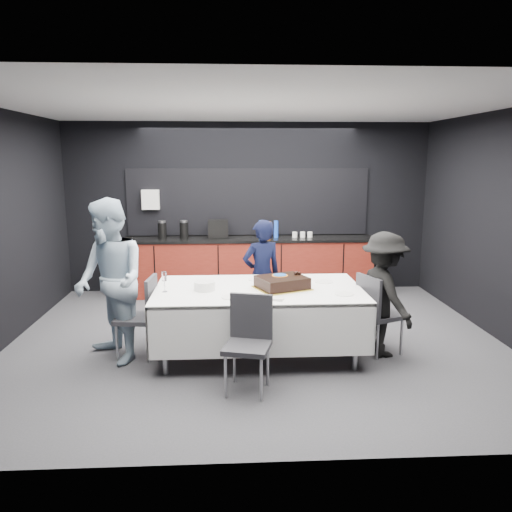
{
  "coord_description": "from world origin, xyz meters",
  "views": [
    {
      "loc": [
        -0.32,
        -5.83,
        2.22
      ],
      "look_at": [
        0.0,
        0.1,
        1.05
      ],
      "focal_mm": 35.0,
      "sensor_mm": 36.0,
      "label": 1
    }
  ],
  "objects_px": {
    "chair_near": "(249,336)",
    "plate_stack": "(205,286)",
    "champagne_flute": "(164,278)",
    "chair_right": "(375,309)",
    "person_center": "(262,275)",
    "party_table": "(258,300)",
    "cake_assembly": "(282,283)",
    "chair_left": "(142,311)",
    "person_left": "(110,281)",
    "person_right": "(384,294)"
  },
  "relations": [
    {
      "from": "chair_near",
      "to": "plate_stack",
      "type": "bearing_deg",
      "value": 119.48
    },
    {
      "from": "champagne_flute",
      "to": "chair_right",
      "type": "bearing_deg",
      "value": 1.0
    },
    {
      "from": "champagne_flute",
      "to": "person_center",
      "type": "height_order",
      "value": "person_center"
    },
    {
      "from": "party_table",
      "to": "cake_assembly",
      "type": "height_order",
      "value": "cake_assembly"
    },
    {
      "from": "plate_stack",
      "to": "chair_left",
      "type": "bearing_deg",
      "value": 176.64
    },
    {
      "from": "chair_left",
      "to": "plate_stack",
      "type": "bearing_deg",
      "value": -3.36
    },
    {
      "from": "person_left",
      "to": "champagne_flute",
      "type": "bearing_deg",
      "value": 53.58
    },
    {
      "from": "chair_left",
      "to": "chair_near",
      "type": "distance_m",
      "value": 1.44
    },
    {
      "from": "chair_near",
      "to": "person_left",
      "type": "xyz_separation_m",
      "value": [
        -1.48,
        0.77,
        0.37
      ]
    },
    {
      "from": "plate_stack",
      "to": "person_right",
      "type": "relative_size",
      "value": 0.16
    },
    {
      "from": "chair_near",
      "to": "champagne_flute",
      "type": "bearing_deg",
      "value": 139.44
    },
    {
      "from": "plate_stack",
      "to": "person_left",
      "type": "xyz_separation_m",
      "value": [
        -1.02,
        -0.04,
        0.07
      ]
    },
    {
      "from": "chair_near",
      "to": "person_right",
      "type": "relative_size",
      "value": 0.65
    },
    {
      "from": "champagne_flute",
      "to": "person_right",
      "type": "height_order",
      "value": "person_right"
    },
    {
      "from": "cake_assembly",
      "to": "person_center",
      "type": "distance_m",
      "value": 0.91
    },
    {
      "from": "plate_stack",
      "to": "person_left",
      "type": "bearing_deg",
      "value": -177.71
    },
    {
      "from": "champagne_flute",
      "to": "person_right",
      "type": "relative_size",
      "value": 0.16
    },
    {
      "from": "plate_stack",
      "to": "chair_right",
      "type": "relative_size",
      "value": 0.25
    },
    {
      "from": "plate_stack",
      "to": "chair_left",
      "type": "distance_m",
      "value": 0.76
    },
    {
      "from": "party_table",
      "to": "cake_assembly",
      "type": "relative_size",
      "value": 3.4
    },
    {
      "from": "chair_near",
      "to": "person_center",
      "type": "bearing_deg",
      "value": 82.17
    },
    {
      "from": "party_table",
      "to": "person_right",
      "type": "distance_m",
      "value": 1.41
    },
    {
      "from": "chair_near",
      "to": "person_center",
      "type": "distance_m",
      "value": 1.74
    },
    {
      "from": "person_right",
      "to": "chair_right",
      "type": "bearing_deg",
      "value": 54.27
    },
    {
      "from": "cake_assembly",
      "to": "chair_right",
      "type": "relative_size",
      "value": 0.74
    },
    {
      "from": "plate_stack",
      "to": "chair_right",
      "type": "height_order",
      "value": "chair_right"
    },
    {
      "from": "party_table",
      "to": "person_left",
      "type": "height_order",
      "value": "person_left"
    },
    {
      "from": "person_center",
      "to": "chair_right",
      "type": "bearing_deg",
      "value": 123.29
    },
    {
      "from": "party_table",
      "to": "person_right",
      "type": "xyz_separation_m",
      "value": [
        1.41,
        -0.09,
        0.07
      ]
    },
    {
      "from": "chair_left",
      "to": "chair_right",
      "type": "bearing_deg",
      "value": -1.04
    },
    {
      "from": "chair_right",
      "to": "party_table",
      "type": "bearing_deg",
      "value": 177.34
    },
    {
      "from": "plate_stack",
      "to": "cake_assembly",
      "type": "bearing_deg",
      "value": 1.08
    },
    {
      "from": "cake_assembly",
      "to": "chair_left",
      "type": "height_order",
      "value": "cake_assembly"
    },
    {
      "from": "chair_left",
      "to": "chair_near",
      "type": "xyz_separation_m",
      "value": [
        1.16,
        -0.85,
        0.0
      ]
    },
    {
      "from": "party_table",
      "to": "person_center",
      "type": "height_order",
      "value": "person_center"
    },
    {
      "from": "party_table",
      "to": "chair_near",
      "type": "xyz_separation_m",
      "value": [
        -0.14,
        -0.87,
        -0.11
      ]
    },
    {
      "from": "party_table",
      "to": "person_left",
      "type": "relative_size",
      "value": 1.28
    },
    {
      "from": "cake_assembly",
      "to": "champagne_flute",
      "type": "relative_size",
      "value": 3.05
    },
    {
      "from": "cake_assembly",
      "to": "champagne_flute",
      "type": "bearing_deg",
      "value": -177.16
    },
    {
      "from": "chair_near",
      "to": "person_left",
      "type": "relative_size",
      "value": 0.51
    },
    {
      "from": "person_right",
      "to": "cake_assembly",
      "type": "bearing_deg",
      "value": 70.32
    },
    {
      "from": "chair_right",
      "to": "chair_near",
      "type": "xyz_separation_m",
      "value": [
        -1.47,
        -0.8,
        0.0
      ]
    },
    {
      "from": "champagne_flute",
      "to": "person_right",
      "type": "bearing_deg",
      "value": 0.35
    },
    {
      "from": "champagne_flute",
      "to": "person_center",
      "type": "relative_size",
      "value": 0.15
    },
    {
      "from": "plate_stack",
      "to": "chair_left",
      "type": "xyz_separation_m",
      "value": [
        -0.7,
        0.04,
        -0.3
      ]
    },
    {
      "from": "chair_near",
      "to": "person_right",
      "type": "xyz_separation_m",
      "value": [
        1.55,
        0.78,
        0.17
      ]
    },
    {
      "from": "person_left",
      "to": "person_right",
      "type": "distance_m",
      "value": 3.04
    },
    {
      "from": "plate_stack",
      "to": "person_center",
      "type": "xyz_separation_m",
      "value": [
        0.69,
        0.91,
        -0.1
      ]
    },
    {
      "from": "person_center",
      "to": "person_right",
      "type": "distance_m",
      "value": 1.62
    },
    {
      "from": "person_center",
      "to": "party_table",
      "type": "bearing_deg",
      "value": 63.43
    }
  ]
}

